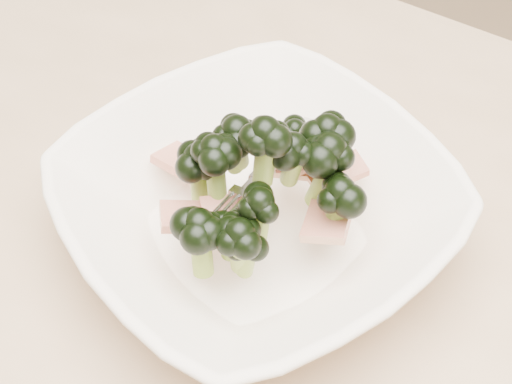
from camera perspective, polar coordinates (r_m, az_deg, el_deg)
broccoli_dish at (r=0.51m, az=0.09°, el=-0.90°), size 0.34×0.34×0.13m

